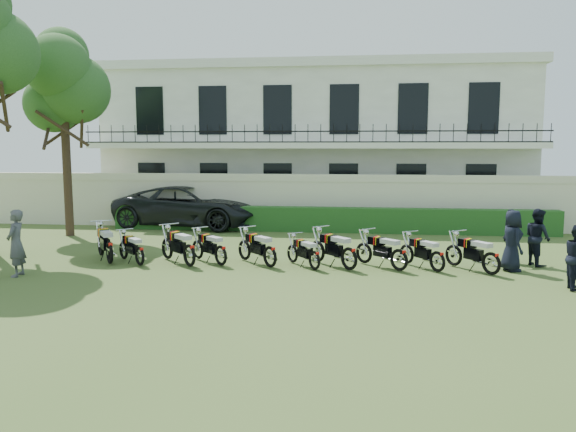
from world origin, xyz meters
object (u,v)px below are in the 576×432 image
object	(u,v)px
motorcycle_0	(109,247)
inspector	(16,243)
motorcycle_2	(189,250)
tree_west_near	(64,82)
motorcycle_8	(438,256)
officer_4	(538,237)
motorcycle_5	(314,256)
suv	(190,206)
motorcycle_4	(270,251)
motorcycle_7	(399,254)
officer_3	(512,241)
motorcycle_6	(349,253)
motorcycle_9	(492,258)
motorcycle_1	(140,251)
officer_5	(510,236)

from	to	relation	value
motorcycle_0	inspector	xyz separation A→B (m)	(-1.83, -1.70, 0.37)
motorcycle_2	inspector	size ratio (longest dim) A/B	0.85
tree_west_near	motorcycle_8	bearing A→B (deg)	-20.19
motorcycle_2	inspector	bearing A→B (deg)	155.23
motorcycle_0	officer_4	xyz separation A→B (m)	(12.46, 1.45, 0.31)
tree_west_near	inspector	distance (m)	8.59
motorcycle_5	suv	bearing A→B (deg)	88.20
motorcycle_4	motorcycle_8	size ratio (longest dim) A/B	0.95
motorcycle_7	officer_3	world-z (taller)	officer_3
motorcycle_0	motorcycle_7	distance (m)	8.40
motorcycle_6	motorcycle_9	world-z (taller)	motorcycle_6
motorcycle_2	inspector	distance (m)	4.58
motorcycle_1	motorcycle_7	distance (m)	7.44
motorcycle_6	officer_3	world-z (taller)	officer_3
motorcycle_4	officer_5	distance (m)	7.19
motorcycle_1	inspector	xyz separation A→B (m)	(-2.79, -1.59, 0.46)
tree_west_near	motorcycle_1	world-z (taller)	tree_west_near
motorcycle_4	suv	bearing A→B (deg)	76.52
motorcycle_5	officer_5	size ratio (longest dim) A/B	0.85
tree_west_near	motorcycle_5	world-z (taller)	tree_west_near
officer_5	inspector	bearing A→B (deg)	123.89
motorcycle_4	motorcycle_7	xyz separation A→B (m)	(3.63, -0.00, -0.00)
motorcycle_9	motorcycle_1	bearing A→B (deg)	142.68
officer_5	officer_4	bearing A→B (deg)	-92.22
tree_west_near	motorcycle_4	distance (m)	11.30
officer_5	motorcycle_6	bearing A→B (deg)	129.62
motorcycle_6	suv	distance (m)	10.60
motorcycle_1	officer_3	xyz separation A→B (m)	(10.56, 0.72, 0.42)
tree_west_near	motorcycle_4	bearing A→B (deg)	-29.49
officer_3	officer_4	xyz separation A→B (m)	(0.93, 0.84, -0.02)
motorcycle_9	suv	size ratio (longest dim) A/B	0.25
motorcycle_0	officer_3	distance (m)	11.55
inspector	motorcycle_6	bearing A→B (deg)	93.19
motorcycle_9	tree_west_near	bearing A→B (deg)	123.56
tree_west_near	officer_3	bearing A→B (deg)	-15.84
motorcycle_5	motorcycle_8	xyz separation A→B (m)	(3.39, 0.14, 0.03)
tree_west_near	motorcycle_8	size ratio (longest dim) A/B	5.18
motorcycle_4	inspector	xyz separation A→B (m)	(-6.59, -1.80, 0.41)
motorcycle_2	motorcycle_9	size ratio (longest dim) A/B	0.95
motorcycle_7	motorcycle_9	size ratio (longest dim) A/B	0.91
suv	inspector	xyz separation A→B (m)	(-1.85, -9.67, 0.01)
motorcycle_0	officer_4	bearing A→B (deg)	-28.68
motorcycle_7	inspector	bearing A→B (deg)	143.74
motorcycle_9	officer_3	world-z (taller)	officer_3
motorcycle_0	suv	xyz separation A→B (m)	(0.03, 7.97, 0.36)
motorcycle_1	officer_4	world-z (taller)	officer_4
motorcycle_0	motorcycle_5	bearing A→B (deg)	-35.77
tree_west_near	motorcycle_5	bearing A→B (deg)	-26.89
motorcycle_8	motorcycle_9	distance (m)	1.40
motorcycle_7	officer_3	size ratio (longest dim) A/B	0.86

